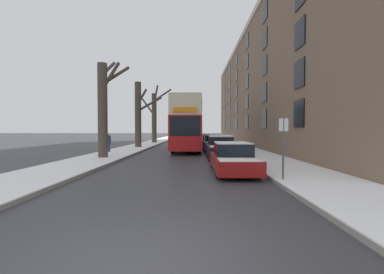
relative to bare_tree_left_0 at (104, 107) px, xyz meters
name	(u,v)px	position (x,y,z in m)	size (l,w,h in m)	color
ground_plane	(132,271)	(4.94, -12.96, -3.35)	(320.00, 320.00, 0.00)	#38383D
sidewalk_left	(167,138)	(-0.28, 40.04, -3.27)	(3.17, 130.00, 0.16)	gray
sidewalk_right	(214,138)	(10.15, 40.04, -3.27)	(3.17, 130.00, 0.16)	gray
terrace_facade_right	(277,89)	(16.23, 16.24, 3.68)	(9.10, 48.98, 14.05)	#7A604C
bare_tree_left_0	(104,107)	(0.00, 0.00, 0.00)	(1.67, 2.08, 6.63)	#4C4238
bare_tree_left_1	(139,113)	(0.07, 9.93, 0.23)	(2.90, 1.68, 6.88)	#4C4238
bare_tree_left_2	(154,116)	(0.16, 19.68, 0.52)	(4.19, 2.45, 7.86)	#4C4238
double_decker_bus	(187,123)	(5.12, 7.56, -0.77)	(2.48, 11.12, 4.57)	red
parked_car_0	(233,158)	(7.48, -4.99, -2.73)	(1.74, 4.44, 1.33)	maroon
parked_car_1	(221,148)	(7.48, 0.24, -2.64)	(1.69, 4.26, 1.55)	black
parked_car_2	(213,143)	(7.48, 6.56, -2.66)	(1.75, 4.54, 1.51)	navy
parked_car_3	(210,142)	(7.48, 11.96, -2.74)	(1.84, 4.32, 1.31)	#9EA3AD
parked_car_4	(207,139)	(7.48, 17.28, -2.70)	(1.88, 3.93, 1.41)	#474C56
pedestrian_left_sidewalk	(109,142)	(-1.02, 3.89, -2.45)	(0.36, 0.36, 1.64)	navy
street_sign_post	(283,146)	(8.87, -7.40, -2.02)	(0.32, 0.07, 2.31)	#4C4F54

